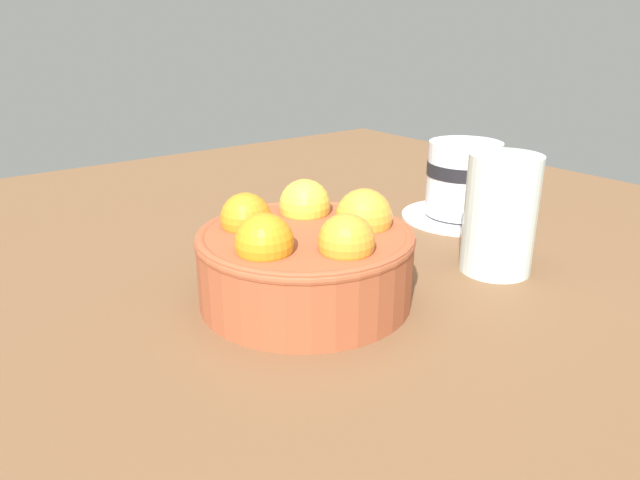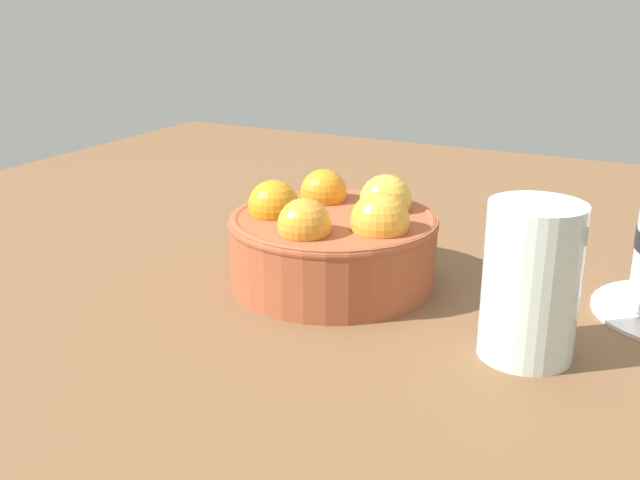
% 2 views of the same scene
% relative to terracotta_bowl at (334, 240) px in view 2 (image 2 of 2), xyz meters
% --- Properties ---
extents(ground_plane, '(1.12, 1.14, 0.04)m').
position_rel_terracotta_bowl_xyz_m(ground_plane, '(-0.00, -0.00, -0.06)').
color(ground_plane, brown).
extents(terracotta_bowl, '(0.17, 0.17, 0.09)m').
position_rel_terracotta_bowl_xyz_m(terracotta_bowl, '(0.00, 0.00, 0.00)').
color(terracotta_bowl, '#9E4C2D').
rests_on(terracotta_bowl, ground_plane).
extents(water_glass, '(0.06, 0.06, 0.10)m').
position_rel_terracotta_bowl_xyz_m(water_glass, '(0.17, -0.05, 0.01)').
color(water_glass, silver).
rests_on(water_glass, ground_plane).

